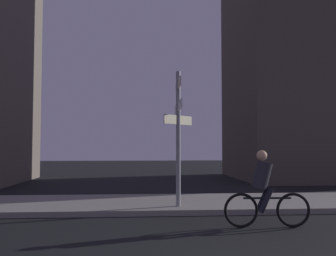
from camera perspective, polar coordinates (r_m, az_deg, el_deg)
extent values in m
cube|color=gray|center=(10.61, 2.99, -11.69)|extent=(40.00, 3.07, 0.14)
cylinder|color=gray|center=(9.52, 1.62, -1.61)|extent=(0.12, 0.12, 3.53)
cube|color=beige|center=(9.65, 1.61, 6.83)|extent=(0.03, 1.24, 0.24)
cube|color=white|center=(9.57, 1.61, 3.31)|extent=(0.03, 1.75, 0.24)
cube|color=beige|center=(9.54, 1.62, 1.28)|extent=(0.82, 0.82, 0.24)
torus|color=black|center=(8.22, 19.06, -12.07)|extent=(0.72, 0.09, 0.72)
torus|color=black|center=(7.91, 11.39, -12.54)|extent=(0.72, 0.09, 0.72)
cylinder|color=black|center=(8.01, 15.28, -10.56)|extent=(1.00, 0.09, 0.04)
cylinder|color=#26262D|center=(7.93, 14.53, -7.19)|extent=(0.46, 0.34, 0.61)
sphere|color=tan|center=(7.91, 14.50, -4.19)|extent=(0.22, 0.22, 0.22)
cylinder|color=black|center=(8.08, 14.75, -10.71)|extent=(0.35, 0.13, 0.55)
cylinder|color=black|center=(7.91, 15.12, -10.87)|extent=(0.35, 0.13, 0.55)
cube|color=#4C443D|center=(21.72, 21.68, 13.76)|extent=(8.43, 6.92, 15.69)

